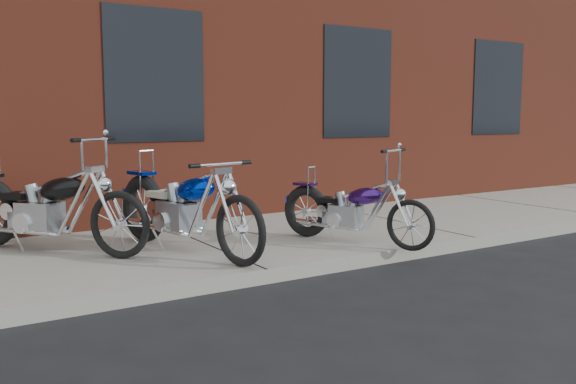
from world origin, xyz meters
TOP-DOWN VIEW (x-y plane):
  - ground at (0.00, 0.00)m, footprint 120.00×120.00m
  - sidewalk at (0.00, 1.50)m, footprint 22.00×3.00m
  - chopper_purple at (1.49, 0.57)m, footprint 0.85×1.91m
  - chopper_blue at (-0.38, 1.17)m, footprint 0.81×2.48m
  - chopper_third at (-1.66, 1.97)m, footprint 1.65×2.05m

SIDE VIEW (x-z plane):
  - ground at x=0.00m, z-range 0.00..0.00m
  - sidewalk at x=0.00m, z-range 0.00..0.15m
  - chopper_purple at x=1.49m, z-range -0.05..1.08m
  - chopper_third at x=-1.66m, z-range -0.03..1.24m
  - chopper_blue at x=-0.38m, z-range 0.06..1.15m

